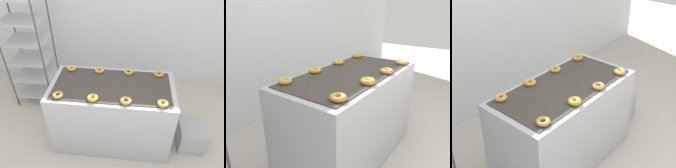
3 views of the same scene
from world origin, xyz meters
TOP-DOWN VIEW (x-y plane):
  - wall_back at (0.00, 2.12)m, footprint 8.00×0.05m
  - fryer_machine at (0.00, 0.63)m, footprint 1.52×0.76m
  - glaze_bin at (1.09, 0.62)m, footprint 0.34×0.39m
  - donut_near_left at (-0.59, 0.36)m, footprint 0.12×0.12m
  - donut_near_midleft at (-0.18, 0.35)m, footprint 0.13×0.13m
  - donut_near_midright at (0.19, 0.34)m, footprint 0.13×0.13m
  - donut_near_right at (0.59, 0.35)m, footprint 0.12×0.12m
  - donut_far_left at (-0.57, 0.91)m, footprint 0.12×0.12m
  - donut_far_midleft at (-0.20, 0.91)m, footprint 0.12×0.12m
  - donut_far_midright at (0.19, 0.91)m, footprint 0.12×0.12m
  - donut_far_right at (0.58, 0.91)m, footprint 0.12×0.12m

SIDE VIEW (x-z plane):
  - glaze_bin at x=1.09m, z-range 0.00..0.36m
  - fryer_machine at x=0.00m, z-range 0.00..0.95m
  - donut_near_left at x=-0.59m, z-range 0.95..0.99m
  - donut_far_midright at x=0.19m, z-range 0.95..0.99m
  - donut_far_right at x=0.58m, z-range 0.95..0.99m
  - donut_far_midleft at x=-0.20m, z-range 0.95..0.99m
  - donut_far_left at x=-0.57m, z-range 0.95..0.99m
  - donut_near_midright at x=0.19m, z-range 0.95..0.99m
  - donut_near_right at x=0.59m, z-range 0.95..0.99m
  - donut_near_midleft at x=-0.18m, z-range 0.95..1.00m
  - wall_back at x=0.00m, z-range 0.00..2.80m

